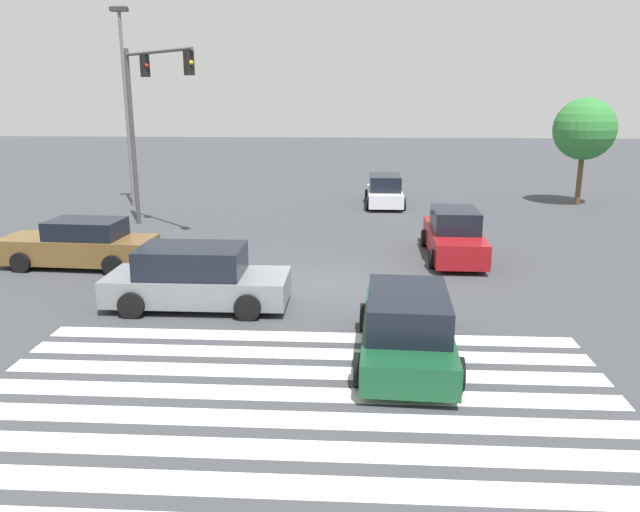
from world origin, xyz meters
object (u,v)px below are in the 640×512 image
at_px(traffic_signal_mast, 146,104).
at_px(tree_corner_a, 585,129).
at_px(car_0, 407,327).
at_px(car_4, 385,191).
at_px(street_light_pole_b, 125,93).
at_px(car_2, 196,278).
at_px(car_1, 81,245).
at_px(car_3, 454,236).

distance_m(traffic_signal_mast, tree_corner_a, 20.83).
distance_m(car_0, car_4, 18.59).
xyz_separation_m(traffic_signal_mast, street_light_pole_b, (-2.72, 5.19, 0.41)).
height_order(car_2, street_light_pole_b, street_light_pole_b).
distance_m(traffic_signal_mast, car_1, 7.31).
height_order(car_4, street_light_pole_b, street_light_pole_b).
bearing_deg(car_4, car_0, 178.82).
height_order(car_0, car_4, car_4).
xyz_separation_m(traffic_signal_mast, car_0, (9.49, -12.55, -4.36)).
xyz_separation_m(car_0, car_3, (2.26, 8.61, 0.03)).
xyz_separation_m(traffic_signal_mast, car_4, (9.80, 6.04, -4.35)).
bearing_deg(car_3, car_1, 99.79).
xyz_separation_m(car_2, tree_corner_a, (15.39, 16.44, 2.98)).
bearing_deg(car_2, traffic_signal_mast, 113.63).
height_order(car_0, car_1, car_1).
xyz_separation_m(car_1, car_4, (10.34, 11.88, 0.01)).
height_order(car_2, tree_corner_a, tree_corner_a).
height_order(car_3, tree_corner_a, tree_corner_a).
bearing_deg(street_light_pole_b, traffic_signal_mast, -62.39).
height_order(car_4, tree_corner_a, tree_corner_a).
xyz_separation_m(car_1, street_light_pole_b, (-2.18, 11.03, 4.77)).
relative_size(traffic_signal_mast, car_4, 1.76).
relative_size(traffic_signal_mast, car_2, 1.52).
xyz_separation_m(car_3, car_4, (-1.94, 9.98, -0.02)).
distance_m(car_4, street_light_pole_b, 13.42).
relative_size(traffic_signal_mast, tree_corner_a, 1.37).
xyz_separation_m(car_0, street_light_pole_b, (-12.20, 17.74, 4.77)).
relative_size(car_0, tree_corner_a, 0.91).
distance_m(car_3, car_4, 10.17).
bearing_deg(car_3, traffic_signal_mast, 72.44).
distance_m(car_1, street_light_pole_b, 12.22).
distance_m(car_1, tree_corner_a, 24.04).
xyz_separation_m(car_1, car_3, (12.28, 1.90, 0.03)).
height_order(car_1, car_4, car_1).
xyz_separation_m(traffic_signal_mast, car_1, (-0.53, -5.84, -4.36)).
bearing_deg(street_light_pole_b, car_2, -64.79).
bearing_deg(traffic_signal_mast, tree_corner_a, 64.57).
xyz_separation_m(car_2, street_light_pole_b, (-6.91, 14.68, 4.72)).
distance_m(traffic_signal_mast, car_4, 12.31).
bearing_deg(car_2, tree_corner_a, 46.68).
height_order(street_light_pole_b, tree_corner_a, street_light_pole_b).
bearing_deg(car_1, traffic_signal_mast, -92.01).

